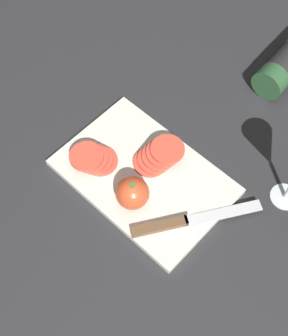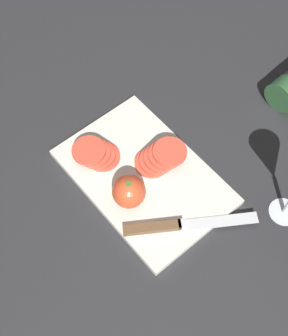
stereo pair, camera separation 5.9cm
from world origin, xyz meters
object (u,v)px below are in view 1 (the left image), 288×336
whole_tomato (132,193)px  tomato_slice_stack_near (94,159)px  knife (174,223)px  tomato_slice_stack_far (159,156)px

whole_tomato → tomato_slice_stack_near: (0.13, -0.01, -0.02)m
knife → tomato_slice_stack_far: (0.13, -0.09, 0.01)m
knife → whole_tomato: bearing=133.4°
knife → tomato_slice_stack_near: (0.23, 0.01, 0.01)m
knife → tomato_slice_stack_far: 0.16m
knife → tomato_slice_stack_far: tomato_slice_stack_far is taller
whole_tomato → tomato_slice_stack_far: bearing=-76.1°
whole_tomato → knife: size_ratio=0.29×
tomato_slice_stack_far → tomato_slice_stack_near: bearing=45.2°
tomato_slice_stack_near → tomato_slice_stack_far: (-0.10, -0.10, 0.00)m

